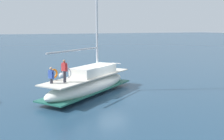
# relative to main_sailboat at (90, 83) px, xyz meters

# --- Properties ---
(ground_plane) EXTENTS (400.00, 400.00, 0.00)m
(ground_plane) POSITION_rel_main_sailboat_xyz_m (0.47, 1.71, -0.92)
(ground_plane) COLOR navy
(main_sailboat) EXTENTS (7.42, 9.27, 14.29)m
(main_sailboat) POSITION_rel_main_sailboat_xyz_m (0.00, 0.00, 0.00)
(main_sailboat) COLOR white
(main_sailboat) RESTS_ON ground
(mooring_buoy) EXTENTS (0.65, 0.65, 0.92)m
(mooring_buoy) POSITION_rel_main_sailboat_xyz_m (-7.76, -0.22, -0.72)
(mooring_buoy) COLOR silver
(mooring_buoy) RESTS_ON ground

